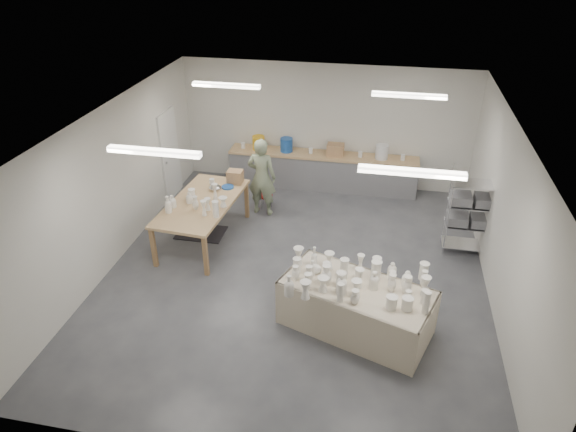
% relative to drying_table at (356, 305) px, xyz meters
% --- Properties ---
extents(room, '(8.00, 8.02, 3.00)m').
position_rel_drying_table_xyz_m(room, '(-1.32, 1.40, 1.59)').
color(room, '#424449').
rests_on(room, ground).
extents(back_counter, '(4.60, 0.60, 1.24)m').
position_rel_drying_table_xyz_m(back_counter, '(-1.23, 4.99, 0.02)').
color(back_counter, '#AA8252').
rests_on(back_counter, ground).
extents(wire_shelf, '(0.88, 0.48, 1.80)m').
position_rel_drying_table_xyz_m(wire_shelf, '(1.98, 2.71, 0.45)').
color(wire_shelf, silver).
rests_on(wire_shelf, ground).
extents(drying_table, '(2.59, 1.89, 1.20)m').
position_rel_drying_table_xyz_m(drying_table, '(0.00, 0.00, 0.00)').
color(drying_table, olive).
rests_on(drying_table, ground).
extents(work_table, '(1.39, 2.50, 1.25)m').
position_rel_drying_table_xyz_m(work_table, '(-3.24, 2.15, 0.42)').
color(work_table, '#AA8252').
rests_on(work_table, ground).
extents(rug, '(1.00, 0.70, 0.02)m').
position_rel_drying_table_xyz_m(rug, '(-3.45, 2.33, -0.46)').
color(rug, black).
rests_on(rug, ground).
extents(cat, '(0.56, 0.45, 0.21)m').
position_rel_drying_table_xyz_m(cat, '(-3.43, 2.31, -0.34)').
color(cat, white).
rests_on(cat, rug).
extents(potter, '(0.69, 0.49, 1.79)m').
position_rel_drying_table_xyz_m(potter, '(-2.37, 3.46, 0.43)').
color(potter, gray).
rests_on(potter, ground).
extents(red_stool, '(0.37, 0.37, 0.32)m').
position_rel_drying_table_xyz_m(red_stool, '(-2.37, 3.73, -0.18)').
color(red_stool, '#AF1919').
rests_on(red_stool, ground).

